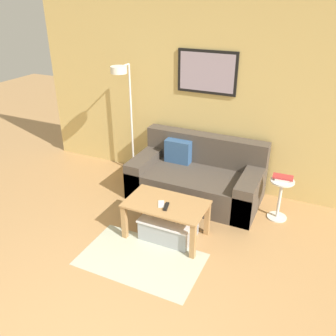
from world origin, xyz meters
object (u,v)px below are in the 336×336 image
object	(u,v)px
couch	(197,178)
remote_control	(166,206)
book_stack	(283,178)
storage_bin	(169,227)
cell_phone	(161,204)
coffee_table	(166,210)
side_table	(280,196)
floor_lamp	(125,102)

from	to	relation	value
couch	remote_control	xyz separation A→B (m)	(0.05, -1.07, 0.18)
book_stack	remote_control	distance (m)	1.47
remote_control	storage_bin	bearing A→B (deg)	80.58
couch	storage_bin	world-z (taller)	couch
couch	cell_phone	xyz separation A→B (m)	(-0.03, -1.04, 0.17)
couch	cell_phone	bearing A→B (deg)	-91.59
coffee_table	book_stack	size ratio (longest dim) A/B	3.73
coffee_table	side_table	size ratio (longest dim) A/B	1.72
floor_lamp	book_stack	distance (m)	2.34
side_table	remote_control	distance (m)	1.46
book_stack	storage_bin	bearing A→B (deg)	-138.77
side_table	storage_bin	bearing A→B (deg)	-139.55
storage_bin	book_stack	distance (m)	1.48
side_table	cell_phone	size ratio (longest dim) A/B	3.76
coffee_table	remote_control	world-z (taller)	remote_control
storage_bin	cell_phone	world-z (taller)	cell_phone
remote_control	cell_phone	size ratio (longest dim) A/B	1.07
side_table	couch	bearing A→B (deg)	175.68
coffee_table	storage_bin	bearing A→B (deg)	-1.60
floor_lamp	remote_control	distance (m)	1.81
floor_lamp	storage_bin	bearing A→B (deg)	-42.84
book_stack	cell_phone	bearing A→B (deg)	-139.25
side_table	coffee_table	bearing A→B (deg)	-140.42
coffee_table	remote_control	distance (m)	0.13
cell_phone	side_table	bearing A→B (deg)	14.02
coffee_table	book_stack	distance (m)	1.45
side_table	remote_control	size ratio (longest dim) A/B	3.51
cell_phone	remote_control	bearing A→B (deg)	-48.20
floor_lamp	cell_phone	bearing A→B (deg)	-45.74
book_stack	cell_phone	distance (m)	1.50
floor_lamp	book_stack	bearing A→B (deg)	-4.19
couch	coffee_table	xyz separation A→B (m)	(0.01, -0.99, 0.08)
couch	cell_phone	size ratio (longest dim) A/B	12.22
cell_phone	floor_lamp	bearing A→B (deg)	108.26
floor_lamp	remote_control	xyz separation A→B (m)	(1.19, -1.17, -0.70)
couch	side_table	distance (m)	1.11
coffee_table	cell_phone	bearing A→B (deg)	-129.20
coffee_table	remote_control	size ratio (longest dim) A/B	6.03
book_stack	cell_phone	xyz separation A→B (m)	(-1.14, -0.98, -0.11)
book_stack	remote_control	world-z (taller)	book_stack
coffee_table	floor_lamp	distance (m)	1.78
floor_lamp	side_table	world-z (taller)	floor_lamp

